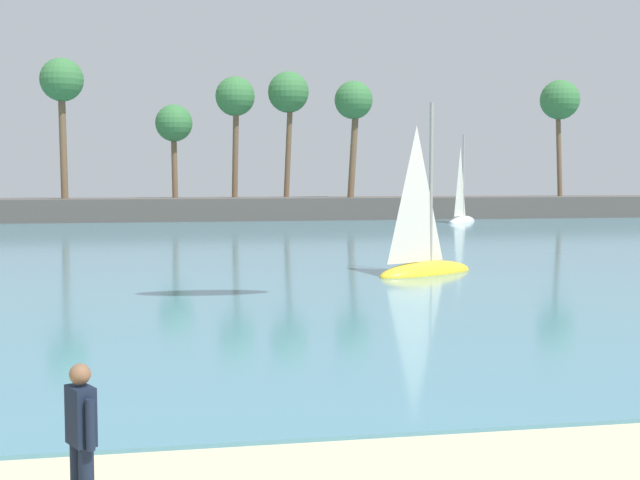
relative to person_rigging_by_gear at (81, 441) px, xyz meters
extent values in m
cube|color=teal|center=(3.58, 51.26, -0.86)|extent=(220.00, 97.86, 0.06)
cube|color=#514C47|center=(3.58, 60.20, 0.01)|extent=(80.47, 6.00, 1.80)
cylinder|color=brown|center=(35.04, 60.76, 5.03)|extent=(0.71, 0.61, 8.27)
sphere|color=#38753D|center=(35.04, 60.76, 9.16)|extent=(3.37, 3.37, 3.37)
cylinder|color=brown|center=(11.65, 61.65, 5.18)|extent=(0.76, 0.90, 8.57)
sphere|color=#38753D|center=(11.65, 61.65, 9.45)|extent=(3.35, 3.35, 3.35)
cylinder|color=brown|center=(7.28, 61.32, 4.96)|extent=(0.61, 0.95, 8.13)
sphere|color=#38753D|center=(7.28, 61.32, 9.01)|extent=(3.16, 3.16, 3.16)
cylinder|color=brown|center=(-5.95, 59.75, 5.39)|extent=(0.61, 0.69, 8.99)
sphere|color=#38753D|center=(-5.95, 59.75, 9.88)|extent=(3.27, 3.27, 3.27)
cylinder|color=brown|center=(2.40, 60.98, 3.85)|extent=(0.52, 0.45, 5.90)
sphere|color=#38753D|center=(2.40, 60.98, 6.80)|extent=(2.92, 2.92, 2.92)
cylinder|color=brown|center=(16.55, 59.25, 4.80)|extent=(0.94, 0.69, 7.81)
sphere|color=#38753D|center=(16.55, 59.25, 8.69)|extent=(3.06, 3.06, 3.06)
cube|color=#141E33|center=(0.00, 0.00, 0.26)|extent=(0.33, 0.39, 0.58)
sphere|color=brown|center=(0.00, 0.00, 0.67)|extent=(0.21, 0.21, 0.21)
cylinder|color=#141E33|center=(-0.10, 0.21, 0.22)|extent=(0.09, 0.09, 0.50)
cylinder|color=#141E33|center=(0.10, -0.21, 0.22)|extent=(0.09, 0.09, 0.50)
ellipsoid|color=yellow|center=(10.16, 20.50, -0.83)|extent=(4.53, 3.39, 0.89)
cylinder|color=gray|center=(10.36, 20.62, 2.40)|extent=(0.13, 0.13, 5.57)
pyramid|color=silver|center=(9.70, 20.24, 1.98)|extent=(1.80, 1.12, 4.74)
ellipsoid|color=white|center=(23.51, 53.08, -0.83)|extent=(4.02, 4.81, 0.97)
cylinder|color=gray|center=(23.65, 53.28, 2.69)|extent=(0.15, 0.15, 6.08)
pyramid|color=silver|center=(23.17, 52.61, 2.24)|extent=(1.40, 1.87, 5.17)
camera|label=1|loc=(0.73, -8.60, 2.59)|focal=48.52mm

